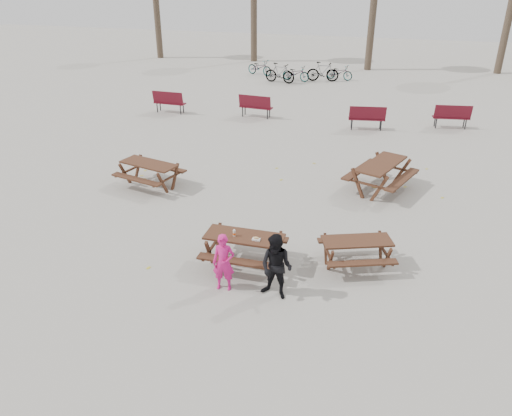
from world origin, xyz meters
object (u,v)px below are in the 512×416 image
(adult, at_px, (276,267))
(picnic_table_east, at_px, (356,253))
(main_picnic_table, at_px, (244,243))
(food_tray, at_px, (256,239))
(picnic_table_north, at_px, (150,175))
(child, at_px, (224,263))
(picnic_table_far, at_px, (380,177))
(soda_bottle, at_px, (234,233))

(adult, distance_m, picnic_table_east, 2.27)
(main_picnic_table, bearing_deg, food_tray, -21.21)
(food_tray, distance_m, picnic_table_north, 5.81)
(child, distance_m, adult, 1.15)
(child, distance_m, picnic_table_far, 6.89)
(picnic_table_east, bearing_deg, main_picnic_table, 174.20)
(child, height_order, picnic_table_north, child)
(adult, xyz_separation_m, picnic_table_north, (-5.16, 4.55, -0.34))
(food_tray, height_order, picnic_table_north, food_tray)
(food_tray, bearing_deg, main_picnic_table, 158.79)
(picnic_table_north, bearing_deg, picnic_table_far, 27.63)
(picnic_table_east, height_order, picnic_table_north, picnic_table_north)
(picnic_table_east, bearing_deg, child, -168.19)
(picnic_table_far, bearing_deg, food_tray, 175.89)
(picnic_table_north, bearing_deg, food_tray, -24.99)
(child, relative_size, adult, 0.89)
(food_tray, height_order, soda_bottle, soda_bottle)
(main_picnic_table, relative_size, adult, 1.23)
(food_tray, bearing_deg, picnic_table_east, 19.78)
(main_picnic_table, xyz_separation_m, soda_bottle, (-0.21, -0.08, 0.26))
(soda_bottle, relative_size, child, 0.13)
(adult, bearing_deg, child, -167.00)
(soda_bottle, xyz_separation_m, adult, (1.21, -0.92, -0.12))
(main_picnic_table, relative_size, soda_bottle, 10.59)
(main_picnic_table, height_order, food_tray, food_tray)
(picnic_table_far, bearing_deg, main_picnic_table, 172.57)
(picnic_table_north, bearing_deg, picnic_table_east, -9.13)
(main_picnic_table, height_order, picnic_table_far, picnic_table_far)
(food_tray, relative_size, adult, 0.12)
(main_picnic_table, relative_size, picnic_table_east, 1.14)
(food_tray, bearing_deg, soda_bottle, 175.20)
(child, distance_m, picnic_table_north, 6.09)
(adult, height_order, picnic_table_far, adult)
(food_tray, relative_size, picnic_table_far, 0.09)
(main_picnic_table, xyz_separation_m, picnic_table_east, (2.50, 0.66, -0.25))
(main_picnic_table, xyz_separation_m, picnic_table_far, (2.80, 5.20, -0.14))
(adult, bearing_deg, picnic_table_far, 85.73)
(child, bearing_deg, picnic_table_east, 23.51)
(child, bearing_deg, food_tray, 53.51)
(soda_bottle, bearing_deg, main_picnic_table, 20.54)
(adult, distance_m, picnic_table_far, 6.46)
(main_picnic_table, distance_m, child, 1.03)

